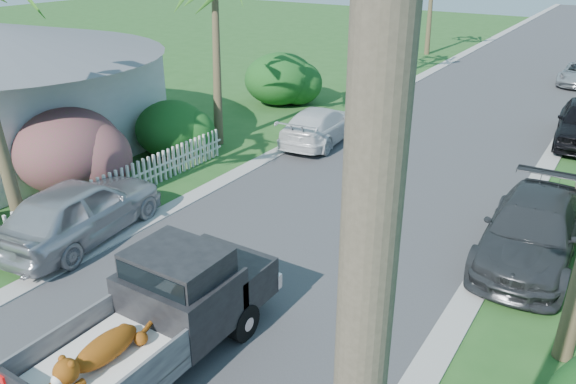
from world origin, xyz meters
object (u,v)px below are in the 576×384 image
Objects in this scene: parked_car_rm at (532,231)px; parked_car_ln at (80,210)px; pickup_truck at (170,308)px; parked_car_lf at (320,125)px.

parked_car_rm is 1.07× the size of parked_car_ln.
parked_car_lf is (-3.68, 12.10, -0.34)m from pickup_truck.
pickup_truck is 1.11× the size of parked_car_lf.
parked_car_ln reaches higher than parked_car_rm.
parked_car_rm is 11.24m from parked_car_ln.
pickup_truck reaches higher than parked_car_rm.
pickup_truck is 1.07× the size of parked_car_ln.
pickup_truck is 8.73m from parked_car_rm.
pickup_truck is 5.48m from parked_car_ln.
parked_car_ln is (-10.00, -5.14, 0.07)m from parked_car_rm.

